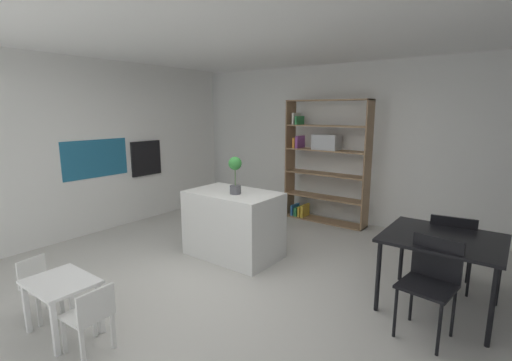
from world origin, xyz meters
TOP-DOWN VIEW (x-y plane):
  - ground_plane at (0.00, 0.00)m, footprint 9.71×9.71m
  - ceiling_slab at (0.00, 0.00)m, footprint 7.06×6.35m
  - back_partition at (0.00, 3.15)m, footprint 7.06×0.06m
  - tall_cabinet_run_left at (-3.16, 0.00)m, footprint 0.62×5.73m
  - cabinet_niche_splashback at (-2.84, 0.13)m, footprint 0.01×1.09m
  - built_in_oven at (-2.83, 1.07)m, footprint 0.06×0.60m
  - kitchen_island at (-0.43, 0.66)m, footprint 1.22×0.77m
  - potted_plant_on_island at (-0.34, 0.60)m, footprint 0.17×0.17m
  - open_bookshelf at (-0.21, 2.82)m, footprint 1.49×0.33m
  - child_table at (-0.50, -1.59)m, footprint 0.61×0.47m
  - child_chair_left at (-0.96, -1.60)m, footprint 0.31×0.31m
  - child_chair_right at (-0.03, -1.59)m, footprint 0.33×0.33m
  - dining_table at (2.08, 0.85)m, footprint 1.06×0.94m
  - dining_chair_near at (2.09, 0.35)m, footprint 0.47×0.47m
  - dining_chair_far at (2.09, 1.36)m, footprint 0.49×0.47m

SIDE VIEW (x-z plane):
  - ground_plane at x=0.00m, z-range 0.00..0.00m
  - child_chair_left at x=-0.96m, z-range 0.04..0.61m
  - child_chair_right at x=-0.03m, z-range 0.05..0.63m
  - child_table at x=-0.50m, z-range 0.16..0.66m
  - kitchen_island at x=-0.43m, z-range 0.00..0.89m
  - dining_chair_far at x=2.09m, z-range 0.09..0.94m
  - dining_chair_near at x=2.09m, z-range 0.10..0.97m
  - dining_table at x=2.08m, z-range 0.30..1.05m
  - open_bookshelf at x=-0.21m, z-range 0.05..2.18m
  - built_in_oven at x=-2.83m, z-range 0.81..1.42m
  - potted_plant_on_island at x=-0.34m, z-range 0.94..1.43m
  - cabinet_niche_splashback at x=-2.84m, z-range 0.90..1.50m
  - back_partition at x=0.00m, z-range 0.00..2.75m
  - tall_cabinet_run_left at x=-3.16m, z-range 0.00..2.75m
  - ceiling_slab at x=0.00m, z-range 2.75..2.81m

